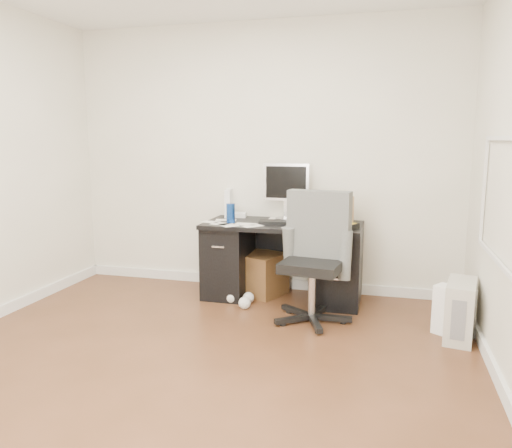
{
  "coord_description": "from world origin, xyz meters",
  "views": [
    {
      "loc": [
        1.26,
        -2.97,
        1.54
      ],
      "look_at": [
        0.15,
        1.2,
        0.81
      ],
      "focal_mm": 35.0,
      "sensor_mm": 36.0,
      "label": 1
    }
  ],
  "objects_px": {
    "lcd_monitor": "(286,191)",
    "pc_tower": "(460,310)",
    "desk": "(282,259)",
    "office_chair": "(312,258)",
    "wicker_basket": "(261,274)",
    "keyboard": "(284,222)"
  },
  "relations": [
    {
      "from": "office_chair",
      "to": "wicker_basket",
      "type": "xyz_separation_m",
      "value": [
        -0.61,
        0.64,
        -0.35
      ]
    },
    {
      "from": "pc_tower",
      "to": "lcd_monitor",
      "type": "bearing_deg",
      "value": 162.67
    },
    {
      "from": "lcd_monitor",
      "to": "keyboard",
      "type": "height_order",
      "value": "lcd_monitor"
    },
    {
      "from": "desk",
      "to": "pc_tower",
      "type": "height_order",
      "value": "desk"
    },
    {
      "from": "desk",
      "to": "wicker_basket",
      "type": "height_order",
      "value": "desk"
    },
    {
      "from": "lcd_monitor",
      "to": "keyboard",
      "type": "bearing_deg",
      "value": -83.45
    },
    {
      "from": "lcd_monitor",
      "to": "pc_tower",
      "type": "xyz_separation_m",
      "value": [
        1.56,
        -0.82,
        -0.81
      ]
    },
    {
      "from": "desk",
      "to": "office_chair",
      "type": "xyz_separation_m",
      "value": [
        0.37,
        -0.55,
        0.15
      ]
    },
    {
      "from": "lcd_monitor",
      "to": "keyboard",
      "type": "relative_size",
      "value": 1.2
    },
    {
      "from": "lcd_monitor",
      "to": "desk",
      "type": "bearing_deg",
      "value": -88.06
    },
    {
      "from": "lcd_monitor",
      "to": "wicker_basket",
      "type": "distance_m",
      "value": 0.87
    },
    {
      "from": "keyboard",
      "to": "pc_tower",
      "type": "height_order",
      "value": "keyboard"
    },
    {
      "from": "wicker_basket",
      "to": "pc_tower",
      "type": "bearing_deg",
      "value": -21.97
    },
    {
      "from": "keyboard",
      "to": "wicker_basket",
      "type": "height_order",
      "value": "keyboard"
    },
    {
      "from": "lcd_monitor",
      "to": "pc_tower",
      "type": "bearing_deg",
      "value": -28.52
    },
    {
      "from": "keyboard",
      "to": "office_chair",
      "type": "relative_size",
      "value": 0.43
    },
    {
      "from": "lcd_monitor",
      "to": "pc_tower",
      "type": "height_order",
      "value": "lcd_monitor"
    },
    {
      "from": "office_chair",
      "to": "wicker_basket",
      "type": "distance_m",
      "value": 0.95
    },
    {
      "from": "keyboard",
      "to": "desk",
      "type": "bearing_deg",
      "value": 120.38
    },
    {
      "from": "keyboard",
      "to": "wicker_basket",
      "type": "bearing_deg",
      "value": 147.73
    },
    {
      "from": "desk",
      "to": "wicker_basket",
      "type": "xyz_separation_m",
      "value": [
        -0.24,
        0.09,
        -0.19
      ]
    },
    {
      "from": "keyboard",
      "to": "pc_tower",
      "type": "bearing_deg",
      "value": -29.36
    }
  ]
}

